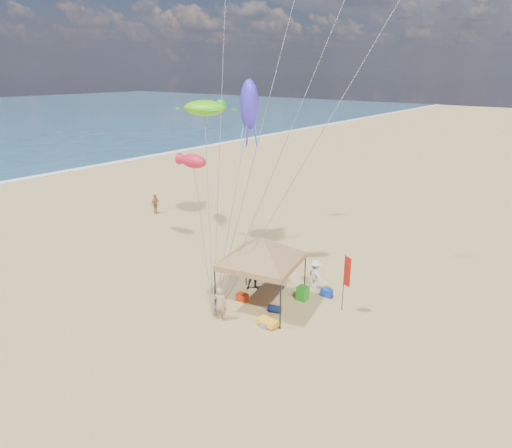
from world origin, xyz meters
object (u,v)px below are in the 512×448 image
Objects in this scene: feather_flag at (346,275)px; cooler_red at (242,297)px; chair_green at (303,293)px; person_near_c at (315,275)px; person_near_b at (254,274)px; person_far_a at (155,204)px; person_near_a at (220,303)px; beach_cart at (267,322)px; canopy_tent at (262,240)px; cooler_blue at (327,293)px; chair_yellow at (251,270)px.

feather_flag is 5.21m from cooler_red.
person_near_c reaches higher than chair_green.
feather_flag is 1.67× the size of person_near_b.
chair_green is (2.25, 1.93, 0.16)m from cooler_red.
feather_flag reaches higher than person_far_a.
feather_flag reaches higher than person_near_a.
person_near_b is at bearing 138.13° from beach_cart.
person_near_c is at bearing 57.53° from cooler_red.
cooler_blue is at bearing 53.28° from canopy_tent.
chair_green is 0.41× the size of person_near_b.
chair_yellow reaches higher than cooler_blue.
person_far_a is (-17.52, 3.57, 0.60)m from cooler_blue.
person_near_c is (1.77, 5.27, -0.01)m from person_near_a.
person_near_b is (-2.73, 2.44, 0.65)m from beach_cart.
person_near_b is at bearing -167.39° from chair_green.
beach_cart is at bearing 115.13° from person_near_c.
chair_green is 1.47m from person_near_c.
cooler_blue is (3.01, 3.00, 0.00)m from cooler_red.
feather_flag is at bearing -2.32° from chair_yellow.
person_far_a reaches higher than beach_cart.
cooler_red is at bearing 79.18° from person_near_c.
person_near_c is (-2.30, 1.14, -1.11)m from feather_flag.
beach_cart is 2.29m from person_near_a.
person_near_a is at bearing -134.53° from feather_flag.
chair_green is at bearing 52.33° from canopy_tent.
person_near_c is at bearing 160.05° from cooler_blue.
feather_flag is at bearing 58.22° from beach_cart.
person_near_b is at bearing -104.25° from person_near_a.
cooler_red is 2.80m from chair_yellow.
chair_yellow is at bearing 172.48° from chair_green.
cooler_red is 0.32× the size of person_near_b.
beach_cart is (-2.03, -3.27, -1.71)m from feather_flag.
cooler_red is 1.00× the size of cooler_blue.
person_far_a is at bearing 166.94° from feather_flag.
chair_green is 3.69m from chair_yellow.
cooler_blue is 0.32× the size of person_near_b.
person_far_a is (-14.17, 5.22, -0.06)m from person_near_b.
person_near_b is 3.15m from person_near_c.
person_near_c is at bearing 69.53° from canopy_tent.
chair_yellow is 5.16m from beach_cart.
chair_green is 0.43× the size of person_near_a.
cooler_red is at bearing -119.41° from person_near_b.
canopy_tent reaches higher than beach_cart.
person_near_b reaches higher than cooler_red.
person_far_a is at bearing 155.61° from beach_cart.
canopy_tent is 3.02m from person_near_b.
chair_yellow is 0.43× the size of person_near_a.
cooler_red is at bearing -153.71° from feather_flag.
feather_flag is 4.94m from person_near_b.
cooler_blue is 3.79m from person_near_b.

